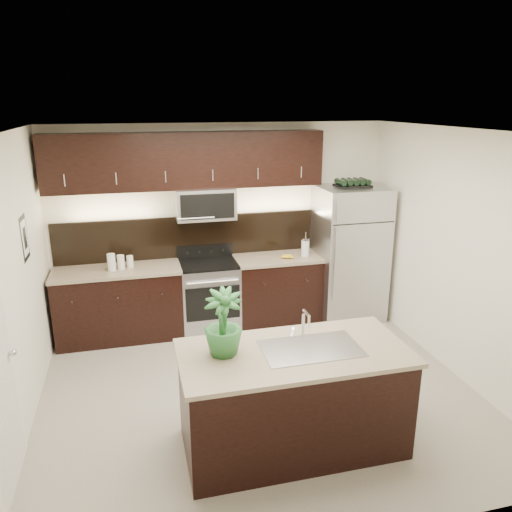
{
  "coord_description": "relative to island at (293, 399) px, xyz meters",
  "views": [
    {
      "loc": [
        -1.17,
        -4.5,
        2.97
      ],
      "look_at": [
        0.11,
        0.55,
        1.34
      ],
      "focal_mm": 35.0,
      "sensor_mm": 36.0,
      "label": 1
    }
  ],
  "objects": [
    {
      "name": "wine_rack",
      "position": [
        1.64,
        2.53,
        1.44
      ],
      "size": [
        0.46,
        0.28,
        0.11
      ],
      "color": "black",
      "rests_on": "refrigerator"
    },
    {
      "name": "plant",
      "position": [
        -0.59,
        0.1,
        0.75
      ],
      "size": [
        0.37,
        0.37,
        0.57
      ],
      "primitive_type": "imported",
      "rotation": [
        0.0,
        0.0,
        -0.18
      ],
      "color": "#265F29",
      "rests_on": "island"
    },
    {
      "name": "sink_faucet",
      "position": [
        0.15,
        0.01,
        0.48
      ],
      "size": [
        0.84,
        0.5,
        0.28
      ],
      "color": "silver",
      "rests_on": "island"
    },
    {
      "name": "upper_fixtures",
      "position": [
        -0.51,
        2.74,
        1.67
      ],
      "size": [
        3.49,
        0.4,
        1.66
      ],
      "color": "black",
      "rests_on": "counter_run"
    },
    {
      "name": "french_press",
      "position": [
        1.0,
        2.54,
        0.59
      ],
      "size": [
        0.11,
        0.11,
        0.33
      ],
      "rotation": [
        0.0,
        0.0,
        0.07
      ],
      "color": "silver",
      "rests_on": "counter_run"
    },
    {
      "name": "room_walls",
      "position": [
        -0.19,
        0.87,
        1.22
      ],
      "size": [
        4.52,
        4.02,
        2.71
      ],
      "color": "silver",
      "rests_on": "ground"
    },
    {
      "name": "island",
      "position": [
        0.0,
        0.0,
        0.0
      ],
      "size": [
        1.96,
        0.96,
        0.94
      ],
      "color": "black",
      "rests_on": "ground"
    },
    {
      "name": "counter_run",
      "position": [
        -0.53,
        2.59,
        -0.0
      ],
      "size": [
        3.51,
        0.65,
        0.94
      ],
      "color": "black",
      "rests_on": "ground"
    },
    {
      "name": "bananas",
      "position": [
        0.69,
        2.51,
        0.49
      ],
      "size": [
        0.2,
        0.18,
        0.05
      ],
      "primitive_type": "ellipsoid",
      "rotation": [
        0.0,
        0.0,
        -0.34
      ],
      "color": "gold",
      "rests_on": "counter_run"
    },
    {
      "name": "canisters",
      "position": [
        -1.46,
        2.57,
        0.56
      ],
      "size": [
        0.31,
        0.16,
        0.22
      ],
      "rotation": [
        0.0,
        0.0,
        0.32
      ],
      "color": "silver",
      "rests_on": "counter_run"
    },
    {
      "name": "refrigerator",
      "position": [
        1.64,
        2.53,
        0.46
      ],
      "size": [
        0.9,
        0.81,
        1.86
      ],
      "primitive_type": "cube",
      "color": "#B2B2B7",
      "rests_on": "ground"
    },
    {
      "name": "ground",
      "position": [
        -0.08,
        0.9,
        -0.47
      ],
      "size": [
        4.5,
        4.5,
        0.0
      ],
      "primitive_type": "plane",
      "color": "gray",
      "rests_on": "ground"
    }
  ]
}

